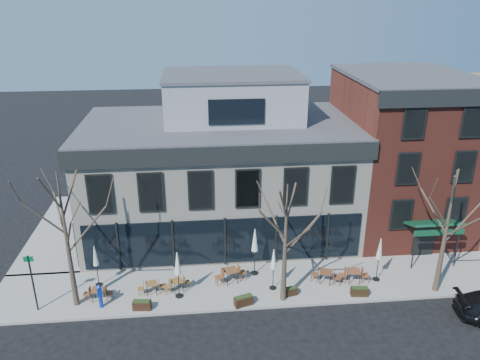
{
  "coord_description": "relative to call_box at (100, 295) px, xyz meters",
  "views": [
    {
      "loc": [
        -1.59,
        -25.52,
        16.28
      ],
      "look_at": [
        1.15,
        2.0,
        5.13
      ],
      "focal_mm": 35.0,
      "sensor_mm": 36.0,
      "label": 1
    }
  ],
  "objects": [
    {
      "name": "umbrella_4",
      "position": [
        16.04,
        1.05,
        1.23
      ],
      "size": [
        0.45,
        0.45,
        2.83
      ],
      "color": "black",
      "rests_on": "sidewalk_front"
    },
    {
      "name": "cafe_set_1",
      "position": [
        2.68,
        1.0,
        -0.33
      ],
      "size": [
        1.64,
        0.73,
        0.84
      ],
      "color": "brown",
      "rests_on": "sidewalk_front"
    },
    {
      "name": "planter_2",
      "position": [
        10.54,
        0.05,
        -0.52
      ],
      "size": [
        0.94,
        0.54,
        0.5
      ],
      "color": "black",
      "rests_on": "sidewalk_front"
    },
    {
      "name": "red_brick_building",
      "position": [
        20.09,
        8.59,
        4.72
      ],
      "size": [
        8.2,
        11.78,
        11.18
      ],
      "color": "maroon",
      "rests_on": "ground"
    },
    {
      "name": "call_box",
      "position": [
        0.0,
        0.0,
        0.0
      ],
      "size": [
        0.29,
        0.29,
        1.45
      ],
      "color": "#0D2DAD",
      "rests_on": "sidewalk_front"
    },
    {
      "name": "sidewalk_side",
      "position": [
        -4.16,
        9.6,
        -0.84
      ],
      "size": [
        4.5,
        12.0,
        0.15
      ],
      "primitive_type": "cube",
      "color": "gray",
      "rests_on": "ground"
    },
    {
      "name": "sign_pole",
      "position": [
        -3.41,
        0.1,
        1.16
      ],
      "size": [
        0.5,
        0.1,
        3.4
      ],
      "color": "black",
      "rests_on": "sidewalk_front"
    },
    {
      "name": "umbrella_1",
      "position": [
        4.25,
        0.55,
        1.27
      ],
      "size": [
        0.46,
        0.46,
        2.89
      ],
      "color": "black",
      "rests_on": "sidewalk_front"
    },
    {
      "name": "planter_3",
      "position": [
        14.49,
        -0.36,
        -0.5
      ],
      "size": [
        1.01,
        0.5,
        0.55
      ],
      "color": "black",
      "rests_on": "sidewalk_front"
    },
    {
      "name": "ground",
      "position": [
        7.09,
        3.6,
        -0.92
      ],
      "size": [
        120.0,
        120.0,
        0.0
      ],
      "primitive_type": "plane",
      "color": "black",
      "rests_on": "ground"
    },
    {
      "name": "umbrella_2",
      "position": [
        8.81,
        2.44,
        1.41
      ],
      "size": [
        0.49,
        0.49,
        3.09
      ],
      "color": "black",
      "rests_on": "sidewalk_front"
    },
    {
      "name": "cafe_set_0",
      "position": [
        -0.26,
        0.67,
        -0.32
      ],
      "size": [
        1.67,
        0.7,
        0.87
      ],
      "color": "brown",
      "rests_on": "sidewalk_front"
    },
    {
      "name": "cafe_set_4",
      "position": [
        12.91,
        1.07,
        -0.29
      ],
      "size": [
        1.82,
        1.09,
        0.94
      ],
      "color": "brown",
      "rests_on": "sidewalk_front"
    },
    {
      "name": "sidewalk_front",
      "position": [
        10.34,
        1.45,
        -0.84
      ],
      "size": [
        33.5,
        4.7,
        0.15
      ],
      "primitive_type": "cube",
      "color": "gray",
      "rests_on": "ground"
    },
    {
      "name": "corner_building",
      "position": [
        7.16,
        8.67,
        3.81
      ],
      "size": [
        18.39,
        10.39,
        11.1
      ],
      "color": "beige",
      "rests_on": "ground"
    },
    {
      "name": "tree_right",
      "position": [
        19.1,
        -0.3,
        3.1
      ],
      "size": [
        3.72,
        3.77,
        7.48
      ],
      "color": "#382B21",
      "rests_on": "sidewalk_front"
    },
    {
      "name": "cafe_set_2",
      "position": [
        4.14,
        1.13,
        -0.34
      ],
      "size": [
        1.62,
        0.93,
        0.84
      ],
      "color": "brown",
      "rests_on": "sidewalk_front"
    },
    {
      "name": "cafe_set_3",
      "position": [
        7.29,
        1.7,
        -0.24
      ],
      "size": [
        2.0,
        0.99,
        1.02
      ],
      "color": "brown",
      "rests_on": "sidewalk_front"
    },
    {
      "name": "cafe_set_5",
      "position": [
        14.57,
        0.97,
        -0.27
      ],
      "size": [
        1.88,
        0.83,
        0.97
      ],
      "color": "brown",
      "rests_on": "sidewalk_front"
    },
    {
      "name": "planter_0",
      "position": [
        2.26,
        -0.41,
        -0.49
      ],
      "size": [
        1.03,
        0.49,
        0.56
      ],
      "color": "black",
      "rests_on": "sidewalk_front"
    },
    {
      "name": "tree_mid",
      "position": [
        10.1,
        -0.3,
        2.87
      ],
      "size": [
        3.5,
        3.55,
        7.04
      ],
      "color": "#382B21",
      "rests_on": "sidewalk_front"
    },
    {
      "name": "umbrella_3",
      "position": [
        9.69,
        0.8,
        1.08
      ],
      "size": [
        0.42,
        0.42,
        2.62
      ],
      "color": "black",
      "rests_on": "sidewalk_front"
    },
    {
      "name": "umbrella_0",
      "position": [
        -0.51,
        2.14,
        1.1
      ],
      "size": [
        0.42,
        0.42,
        2.64
      ],
      "color": "black",
      "rests_on": "sidewalk_front"
    },
    {
      "name": "tree_corner",
      "position": [
        -1.4,
        0.4,
        3.33
      ],
      "size": [
        3.93,
        3.98,
        7.92
      ],
      "color": "#382B21",
      "rests_on": "sidewalk_front"
    },
    {
      "name": "planter_1",
      "position": [
        7.82,
        -0.6,
        -0.48
      ],
      "size": [
        1.12,
        0.71,
        0.58
      ],
      "color": "#311E10",
      "rests_on": "sidewalk_front"
    }
  ]
}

